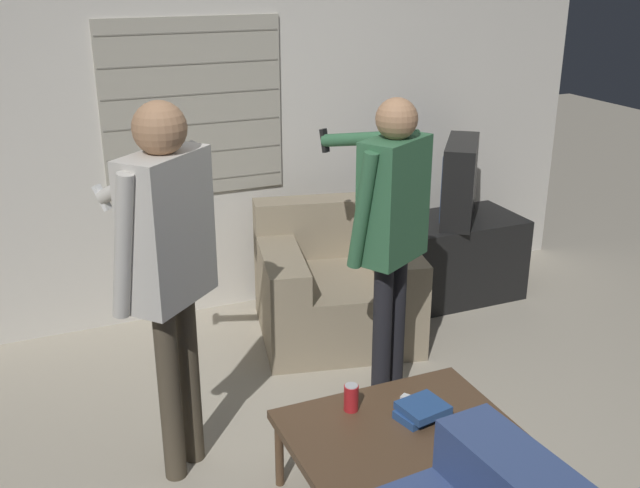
{
  "coord_description": "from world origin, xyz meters",
  "views": [
    {
      "loc": [
        -1.36,
        -2.6,
        2.27
      ],
      "look_at": [
        -0.07,
        0.44,
        1.0
      ],
      "focal_mm": 42.0,
      "sensor_mm": 36.0,
      "label": 1
    }
  ],
  "objects": [
    {
      "name": "ground_plane",
      "position": [
        0.0,
        0.0,
        0.0
      ],
      "size": [
        16.0,
        16.0,
        0.0
      ],
      "primitive_type": "plane",
      "color": "#B2A893"
    },
    {
      "name": "wall_back",
      "position": [
        -0.01,
        2.03,
        1.28
      ],
      "size": [
        5.2,
        0.08,
        2.55
      ],
      "color": "silver",
      "rests_on": "ground_plane"
    },
    {
      "name": "armchair_beige",
      "position": [
        0.43,
        1.37,
        0.31
      ],
      "size": [
        1.12,
        1.08,
        0.8
      ],
      "rotation": [
        0.0,
        0.0,
        2.92
      ],
      "color": "gray",
      "rests_on": "ground_plane"
    },
    {
      "name": "coffee_table",
      "position": [
        0.02,
        -0.22,
        0.35
      ],
      "size": [
        0.96,
        0.66,
        0.38
      ],
      "color": "brown",
      "rests_on": "ground_plane"
    },
    {
      "name": "tv_stand",
      "position": [
        1.43,
        1.53,
        0.29
      ],
      "size": [
        0.89,
        0.54,
        0.58
      ],
      "color": "black",
      "rests_on": "ground_plane"
    },
    {
      "name": "tv",
      "position": [
        1.43,
        1.53,
        0.85
      ],
      "size": [
        0.54,
        0.63,
        0.55
      ],
      "rotation": [
        0.0,
        0.0,
        4.08
      ],
      "color": "black",
      "rests_on": "tv_stand"
    },
    {
      "name": "person_left_standing",
      "position": [
        -0.8,
        0.37,
        1.11
      ],
      "size": [
        0.5,
        0.82,
        1.74
      ],
      "rotation": [
        0.0,
        0.0,
        0.72
      ],
      "color": "#4C4233",
      "rests_on": "ground_plane"
    },
    {
      "name": "person_right_standing",
      "position": [
        0.36,
        0.52,
        1.04
      ],
      "size": [
        0.49,
        0.82,
        1.65
      ],
      "rotation": [
        0.0,
        0.0,
        0.52
      ],
      "color": "black",
      "rests_on": "ground_plane"
    },
    {
      "name": "book_stack",
      "position": [
        0.14,
        -0.21,
        0.42
      ],
      "size": [
        0.23,
        0.2,
        0.07
      ],
      "color": "#284C89",
      "rests_on": "coffee_table"
    },
    {
      "name": "soda_can",
      "position": [
        -0.12,
        -0.04,
        0.45
      ],
      "size": [
        0.07,
        0.07,
        0.13
      ],
      "color": "red",
      "rests_on": "coffee_table"
    },
    {
      "name": "spare_remote",
      "position": [
        0.17,
        -0.1,
        0.39
      ],
      "size": [
        0.11,
        0.13,
        0.02
      ],
      "rotation": [
        0.0,
        0.0,
        0.59
      ],
      "color": "white",
      "rests_on": "coffee_table"
    }
  ]
}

